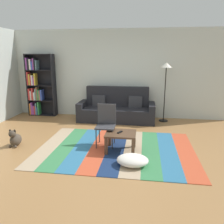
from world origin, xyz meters
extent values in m
plane|color=#9E7042|center=(0.00, 0.00, 0.00)|extent=(14.00, 14.00, 0.00)
cube|color=silver|center=(0.00, 2.55, 1.35)|extent=(6.80, 0.10, 2.70)
cube|color=tan|center=(-1.19, -0.13, 0.01)|extent=(0.36, 2.31, 0.01)
cube|color=#387F4C|center=(-0.83, -0.13, 0.01)|extent=(0.36, 2.31, 0.01)
cube|color=teal|center=(-0.48, -0.13, 0.01)|extent=(0.36, 2.31, 0.01)
cube|color=#C64C2D|center=(-0.12, -0.13, 0.01)|extent=(0.36, 2.31, 0.01)
cube|color=navy|center=(0.24, -0.13, 0.01)|extent=(0.36, 2.31, 0.01)
cube|color=tan|center=(0.60, -0.13, 0.01)|extent=(0.36, 2.31, 0.01)
cube|color=#387F4C|center=(0.96, -0.13, 0.01)|extent=(0.36, 2.31, 0.01)
cube|color=teal|center=(1.32, -0.13, 0.01)|extent=(0.36, 2.31, 0.01)
cube|color=#C64C2D|center=(1.68, -0.13, 0.01)|extent=(0.36, 2.31, 0.01)
cube|color=black|center=(-0.02, 1.95, 0.20)|extent=(1.90, 0.80, 0.40)
cube|color=black|center=(-0.02, 2.25, 0.70)|extent=(1.90, 0.20, 0.60)
cube|color=black|center=(-1.06, 1.95, 0.28)|extent=(0.18, 0.80, 0.56)
cube|color=black|center=(1.02, 1.95, 0.28)|extent=(0.18, 0.80, 0.56)
cube|color=#333338|center=(-0.57, 2.13, 0.56)|extent=(0.42, 0.19, 0.36)
cube|color=#333338|center=(0.53, 2.13, 0.56)|extent=(0.42, 0.19, 0.36)
cube|color=black|center=(-2.93, 2.30, 0.98)|extent=(0.04, 0.28, 1.97)
cube|color=black|center=(-2.06, 2.30, 0.98)|extent=(0.04, 0.28, 1.97)
cube|color=black|center=(-2.49, 2.43, 0.98)|extent=(0.90, 0.01, 1.97)
cube|color=black|center=(-2.49, 2.30, 0.02)|extent=(0.86, 0.28, 0.02)
cube|color=black|center=(-2.49, 2.30, 0.50)|extent=(0.86, 0.28, 0.02)
cube|color=black|center=(-2.49, 2.30, 0.98)|extent=(0.86, 0.28, 0.02)
cube|color=black|center=(-2.49, 2.30, 1.46)|extent=(0.86, 0.28, 0.02)
cube|color=black|center=(-2.49, 2.30, 1.95)|extent=(0.86, 0.28, 0.02)
cube|color=orange|center=(-2.89, 2.30, 0.21)|extent=(0.04, 0.25, 0.37)
cube|color=purple|center=(-2.84, 2.30, 0.23)|extent=(0.05, 0.25, 0.40)
cube|color=purple|center=(-2.79, 2.28, 0.17)|extent=(0.05, 0.22, 0.29)
cube|color=red|center=(-2.73, 2.27, 0.17)|extent=(0.04, 0.20, 0.28)
cube|color=#668C99|center=(-2.69, 2.30, 0.22)|extent=(0.03, 0.26, 0.38)
cube|color=#334CB2|center=(-2.66, 2.29, 0.16)|extent=(0.03, 0.24, 0.26)
cube|color=green|center=(-2.61, 2.26, 0.23)|extent=(0.04, 0.19, 0.41)
cube|color=red|center=(-2.88, 2.26, 0.70)|extent=(0.05, 0.18, 0.37)
cube|color=silver|center=(-2.83, 2.28, 0.66)|extent=(0.04, 0.21, 0.29)
cube|color=red|center=(-2.77, 2.26, 0.70)|extent=(0.05, 0.19, 0.39)
cube|color=silver|center=(-2.71, 2.28, 0.64)|extent=(0.05, 0.21, 0.25)
cube|color=#668C99|center=(-2.67, 2.26, 0.69)|extent=(0.04, 0.17, 0.37)
cube|color=#8C6647|center=(-2.62, 2.26, 0.72)|extent=(0.03, 0.19, 0.42)
cube|color=green|center=(-2.58, 2.30, 0.68)|extent=(0.03, 0.25, 0.34)
cube|color=#8C6647|center=(-2.53, 2.28, 0.67)|extent=(0.05, 0.23, 0.32)
cube|color=#334CB2|center=(-2.47, 2.27, 0.68)|extent=(0.05, 0.21, 0.34)
cube|color=red|center=(-2.89, 2.26, 1.20)|extent=(0.04, 0.19, 0.41)
cube|color=gold|center=(-2.83, 2.28, 1.17)|extent=(0.04, 0.22, 0.35)
cube|color=red|center=(-2.79, 2.27, 1.14)|extent=(0.03, 0.19, 0.30)
cube|color=silver|center=(-2.74, 2.29, 1.15)|extent=(0.05, 0.25, 0.32)
cube|color=purple|center=(-2.69, 2.30, 1.13)|extent=(0.04, 0.25, 0.27)
cube|color=gold|center=(-2.65, 2.26, 1.18)|extent=(0.04, 0.17, 0.37)
cube|color=purple|center=(-2.88, 2.27, 1.66)|extent=(0.05, 0.19, 0.37)
cube|color=black|center=(-2.82, 2.28, 1.64)|extent=(0.05, 0.22, 0.33)
cube|color=silver|center=(-2.76, 2.26, 1.64)|extent=(0.05, 0.17, 0.33)
cube|color=#334CB2|center=(-2.71, 2.30, 1.60)|extent=(0.04, 0.25, 0.26)
cube|color=purple|center=(-2.66, 2.28, 1.65)|extent=(0.04, 0.22, 0.35)
cube|color=black|center=(-2.61, 2.27, 1.66)|extent=(0.04, 0.20, 0.36)
cube|color=#668C99|center=(-2.57, 2.29, 1.62)|extent=(0.03, 0.23, 0.30)
cube|color=#513826|center=(0.35, -0.20, 0.38)|extent=(0.61, 0.53, 0.04)
cube|color=#513826|center=(0.09, -0.43, 0.18)|extent=(0.06, 0.06, 0.35)
cube|color=#513826|center=(0.62, -0.43, 0.18)|extent=(0.06, 0.06, 0.35)
cube|color=#513826|center=(0.09, 0.02, 0.18)|extent=(0.06, 0.06, 0.35)
cube|color=#513826|center=(0.62, 0.02, 0.18)|extent=(0.06, 0.06, 0.35)
ellipsoid|color=white|center=(0.63, -0.81, 0.10)|extent=(0.57, 0.45, 0.19)
ellipsoid|color=#473D33|center=(-1.95, -0.25, 0.13)|extent=(0.22, 0.30, 0.26)
sphere|color=#473D33|center=(-1.95, -0.35, 0.30)|extent=(0.15, 0.15, 0.15)
ellipsoid|color=black|center=(-1.95, -0.41, 0.29)|extent=(0.06, 0.07, 0.05)
ellipsoid|color=black|center=(-2.00, -0.33, 0.36)|extent=(0.05, 0.04, 0.08)
ellipsoid|color=black|center=(-1.89, -0.33, 0.36)|extent=(0.05, 0.04, 0.08)
sphere|color=#473D33|center=(-2.01, -0.38, 0.03)|extent=(0.06, 0.06, 0.06)
sphere|color=#473D33|center=(-1.89, -0.38, 0.03)|extent=(0.06, 0.06, 0.06)
cylinder|color=black|center=(1.39, 2.14, 0.01)|extent=(0.26, 0.26, 0.02)
cylinder|color=black|center=(1.39, 2.14, 0.80)|extent=(0.03, 0.03, 1.56)
cone|color=white|center=(1.39, 2.14, 1.66)|extent=(0.32, 0.32, 0.14)
cube|color=black|center=(0.33, -0.20, 0.40)|extent=(0.11, 0.15, 0.02)
cube|color=#38383D|center=(0.00, 0.00, 0.44)|extent=(0.40, 0.40, 0.03)
cube|color=#38383D|center=(0.00, 0.18, 0.68)|extent=(0.40, 0.03, 0.44)
cylinder|color=#38383D|center=(-0.17, -0.17, 0.21)|extent=(0.02, 0.02, 0.42)
cylinder|color=#38383D|center=(0.17, -0.17, 0.21)|extent=(0.02, 0.02, 0.42)
cylinder|color=#38383D|center=(-0.17, 0.17, 0.21)|extent=(0.02, 0.02, 0.42)
cylinder|color=#38383D|center=(0.17, 0.17, 0.21)|extent=(0.02, 0.02, 0.42)
camera|label=1|loc=(0.80, -4.49, 1.91)|focal=36.02mm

